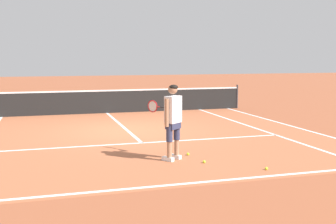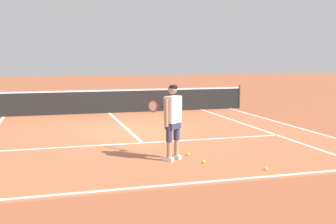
{
  "view_description": "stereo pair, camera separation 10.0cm",
  "coord_description": "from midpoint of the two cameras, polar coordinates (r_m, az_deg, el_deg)",
  "views": [
    {
      "loc": [
        -2.53,
        -13.04,
        2.32
      ],
      "look_at": [
        0.25,
        -3.76,
        1.05
      ],
      "focal_mm": 44.93,
      "sensor_mm": 36.0,
      "label": 1
    },
    {
      "loc": [
        -2.43,
        -13.07,
        2.32
      ],
      "look_at": [
        0.25,
        -3.76,
        1.05
      ],
      "focal_mm": 44.93,
      "sensor_mm": 36.0,
      "label": 2
    }
  ],
  "objects": [
    {
      "name": "court_inner_surface",
      "position": [
        12.7,
        -4.52,
        -3.07
      ],
      "size": [
        10.98,
        10.64,
        0.0
      ],
      "primitive_type": "cube",
      "color": "#B2603D",
      "rests_on": "ground"
    },
    {
      "name": "tennis_net",
      "position": [
        17.63,
        -7.88,
        1.47
      ],
      "size": [
        11.96,
        0.08,
        1.07
      ],
      "color": "#333338",
      "rests_on": "ground"
    },
    {
      "name": "line_doubles_right",
      "position": [
        14.78,
        16.83,
        -1.87
      ],
      "size": [
        0.1,
        10.24,
        0.01
      ],
      "primitive_type": "cube",
      "color": "white",
      "rests_on": "ground"
    },
    {
      "name": "line_service",
      "position": [
        11.47,
        -3.24,
        -4.19
      ],
      "size": [
        8.23,
        0.1,
        0.01
      ],
      "primitive_type": "cube",
      "color": "white",
      "rests_on": "ground"
    },
    {
      "name": "tennis_player",
      "position": [
        9.42,
        0.87,
        -0.65
      ],
      "size": [
        0.62,
        1.21,
        1.71
      ],
      "color": "white",
      "rests_on": "ground"
    },
    {
      "name": "tennis_ball_mid_court",
      "position": [
        8.98,
        13.47,
        -7.5
      ],
      "size": [
        0.07,
        0.07,
        0.07
      ],
      "primitive_type": "sphere",
      "color": "#CCE02D",
      "rests_on": "ground"
    },
    {
      "name": "line_singles_right",
      "position": [
        14.09,
        12.12,
        -2.16
      ],
      "size": [
        0.1,
        10.24,
        0.01
      ],
      "primitive_type": "cube",
      "color": "white",
      "rests_on": "ground"
    },
    {
      "name": "ground_plane",
      "position": [
        13.49,
        -5.22,
        -2.46
      ],
      "size": [
        80.0,
        80.0,
        0.0
      ],
      "primitive_type": "plane",
      "color": "#9E5133"
    },
    {
      "name": "line_baseline",
      "position": [
        7.88,
        3.07,
        -9.64
      ],
      "size": [
        10.98,
        0.1,
        0.01
      ],
      "primitive_type": "cube",
      "color": "white",
      "rests_on": "ground"
    },
    {
      "name": "tennis_ball_by_baseline",
      "position": [
        10.04,
        3.02,
        -5.72
      ],
      "size": [
        0.07,
        0.07,
        0.07
      ],
      "primitive_type": "sphere",
      "color": "#CCE02D",
      "rests_on": "ground"
    },
    {
      "name": "tennis_ball_near_feet",
      "position": [
        9.33,
        5.19,
        -6.75
      ],
      "size": [
        0.07,
        0.07,
        0.07
      ],
      "primitive_type": "sphere",
      "color": "#CCE02D",
      "rests_on": "ground"
    },
    {
      "name": "line_centre_service",
      "position": [
        14.56,
        -6.04,
        -1.73
      ],
      "size": [
        0.1,
        6.4,
        0.01
      ],
      "primitive_type": "cube",
      "color": "white",
      "rests_on": "ground"
    }
  ]
}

